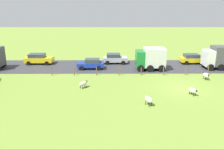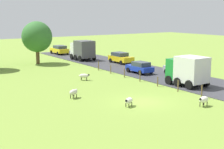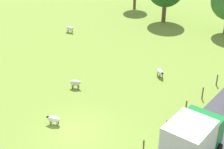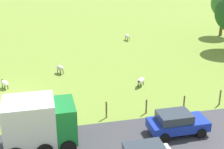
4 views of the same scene
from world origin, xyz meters
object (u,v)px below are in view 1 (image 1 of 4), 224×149
object	(u,v)px
sheep_2	(83,84)
car_2	(39,59)
sheep_4	(206,75)
car_4	(193,59)
sheep_3	(149,100)
truck_2	(151,58)
sheep_0	(193,91)
car_1	(91,64)
truck_1	(221,57)
car_0	(115,58)

from	to	relation	value
sheep_2	car_2	size ratio (longest dim) A/B	0.28
sheep_4	car_4	xyz separation A→B (m)	(8.44, -1.18, 0.28)
sheep_3	truck_2	size ratio (longest dim) A/B	0.27
sheep_0	car_1	bearing A→B (deg)	47.91
sheep_4	sheep_2	bearing A→B (deg)	101.08
truck_1	truck_2	size ratio (longest dim) A/B	1.16
sheep_0	truck_2	world-z (taller)	truck_2
sheep_0	truck_2	distance (m)	10.46
truck_1	car_2	world-z (taller)	truck_1
car_2	car_4	size ratio (longest dim) A/B	1.07
car_1	car_4	bearing A→B (deg)	-78.65
sheep_0	sheep_4	world-z (taller)	sheep_4
sheep_3	car_0	bearing A→B (deg)	10.12
truck_2	sheep_4	bearing A→B (deg)	-126.91
car_0	car_1	distance (m)	4.93
sheep_0	sheep_3	size ratio (longest dim) A/B	1.03
sheep_0	sheep_3	distance (m)	5.68
truck_1	sheep_3	bearing A→B (deg)	135.78
truck_2	car_0	xyz separation A→B (m)	(3.85, 5.15, -0.88)
sheep_3	truck_1	distance (m)	18.26
sheep_2	truck_1	bearing A→B (deg)	-67.08
sheep_2	car_2	bearing A→B (deg)	36.95
car_1	car_4	distance (m)	16.53
sheep_4	car_2	distance (m)	25.14
sheep_3	sheep_4	bearing A→B (deg)	-47.47
car_0	sheep_3	bearing A→B (deg)	-169.88
sheep_3	car_2	size ratio (longest dim) A/B	0.26
sheep_0	car_4	xyz separation A→B (m)	(13.68, -4.66, 0.36)
truck_2	car_1	xyz separation A→B (m)	(0.44, 8.72, -0.92)
truck_2	car_4	distance (m)	8.40
truck_2	sheep_2	bearing A→B (deg)	130.87
sheep_4	truck_2	world-z (taller)	truck_2
sheep_4	car_2	world-z (taller)	car_2
car_4	car_2	bearing A→B (deg)	90.34
car_4	sheep_4	bearing A→B (deg)	172.05
truck_1	car_2	distance (m)	28.08
sheep_3	truck_1	world-z (taller)	truck_1
truck_1	truck_2	distance (m)	10.49
truck_1	car_4	world-z (taller)	truck_1
car_2	car_4	xyz separation A→B (m)	(0.15, -24.91, -0.05)
truck_2	car_2	xyz separation A→B (m)	(3.55, 17.41, -0.85)
sheep_2	sheep_3	size ratio (longest dim) A/B	1.09
car_4	car_0	bearing A→B (deg)	89.30
sheep_2	car_0	world-z (taller)	car_0
sheep_4	sheep_3	bearing A→B (deg)	132.53
sheep_0	truck_2	size ratio (longest dim) A/B	0.28
car_1	car_2	size ratio (longest dim) A/B	0.88
sheep_0	sheep_4	bearing A→B (deg)	-33.61
sheep_4	car_0	world-z (taller)	car_0
sheep_0	truck_1	size ratio (longest dim) A/B	0.24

